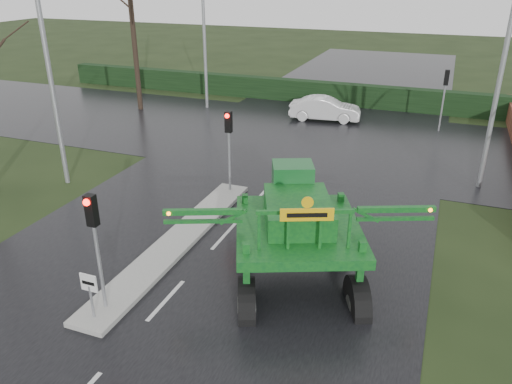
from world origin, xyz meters
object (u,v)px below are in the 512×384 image
(keep_left_sign, at_px, (90,289))
(crop_sprayer, at_px, (246,240))
(traffic_signal_mid, at_px, (229,134))
(white_sedan, at_px, (324,120))
(traffic_signal_far, at_px, (445,87))
(street_light_left_near, at_px, (51,43))
(traffic_signal_near, at_px, (94,228))
(street_light_right, at_px, (498,44))
(street_light_left_far, at_px, (208,15))

(keep_left_sign, bearing_deg, crop_sprayer, 32.55)
(traffic_signal_mid, xyz_separation_m, white_sedan, (1.02, 12.33, -2.59))
(keep_left_sign, height_order, crop_sprayer, crop_sprayer)
(traffic_signal_far, xyz_separation_m, street_light_left_near, (-14.69, -14.01, 3.40))
(keep_left_sign, height_order, street_light_left_near, street_light_left_near)
(traffic_signal_near, distance_m, traffic_signal_mid, 8.50)
(traffic_signal_near, height_order, street_light_right, street_light_right)
(crop_sprayer, distance_m, white_sedan, 19.37)
(street_light_left_near, bearing_deg, keep_left_sign, -47.41)
(crop_sprayer, bearing_deg, street_light_left_near, 130.32)
(white_sedan, bearing_deg, street_light_right, -139.95)
(traffic_signal_mid, xyz_separation_m, street_light_left_near, (-6.89, -1.49, 3.40))
(traffic_signal_near, xyz_separation_m, crop_sprayer, (3.48, 1.73, -0.55))
(street_light_left_near, relative_size, white_sedan, 2.31)
(traffic_signal_far, distance_m, street_light_left_near, 20.58)
(street_light_left_near, height_order, street_light_left_far, same)
(traffic_signal_mid, distance_m, street_light_left_far, 14.68)
(traffic_signal_near, height_order, white_sedan, traffic_signal_near)
(street_light_right, relative_size, street_light_left_far, 1.00)
(traffic_signal_near, bearing_deg, traffic_signal_far, 69.64)
(street_light_right, distance_m, street_light_left_far, 18.24)
(crop_sprayer, height_order, white_sedan, crop_sprayer)
(traffic_signal_near, relative_size, street_light_left_near, 0.35)
(keep_left_sign, relative_size, traffic_signal_mid, 0.38)
(traffic_signal_mid, height_order, white_sedan, traffic_signal_mid)
(keep_left_sign, height_order, traffic_signal_far, traffic_signal_far)
(traffic_signal_far, bearing_deg, traffic_signal_mid, 58.07)
(traffic_signal_mid, xyz_separation_m, street_light_left_far, (-6.89, 12.51, 3.40))
(street_light_left_near, bearing_deg, traffic_signal_far, 43.63)
(keep_left_sign, bearing_deg, white_sedan, 87.25)
(street_light_right, bearing_deg, traffic_signal_far, 101.95)
(street_light_right, xyz_separation_m, white_sedan, (-8.47, 7.82, -5.99))
(street_light_left_far, xyz_separation_m, crop_sprayer, (10.38, -19.28, -3.95))
(street_light_left_near, bearing_deg, traffic_signal_near, -45.47)
(traffic_signal_far, height_order, white_sedan, traffic_signal_far)
(traffic_signal_far, bearing_deg, traffic_signal_near, 69.64)
(white_sedan, bearing_deg, traffic_signal_near, 169.96)
(street_light_left_far, bearing_deg, traffic_signal_far, 0.03)
(keep_left_sign, distance_m, white_sedan, 21.37)
(traffic_signal_mid, bearing_deg, crop_sprayer, -62.76)
(keep_left_sign, height_order, traffic_signal_mid, traffic_signal_mid)
(keep_left_sign, distance_m, street_light_left_near, 11.32)
(traffic_signal_near, bearing_deg, street_light_left_far, 108.17)
(traffic_signal_mid, xyz_separation_m, traffic_signal_far, (7.80, 12.52, 0.00))
(traffic_signal_mid, bearing_deg, white_sedan, 85.25)
(traffic_signal_mid, relative_size, street_light_right, 0.35)
(traffic_signal_far, bearing_deg, street_light_right, 101.95)
(traffic_signal_far, xyz_separation_m, street_light_right, (1.69, -8.01, 3.40))
(white_sedan, bearing_deg, keep_left_sign, 170.02)
(traffic_signal_near, xyz_separation_m, street_light_left_near, (-6.89, 7.01, 3.40))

